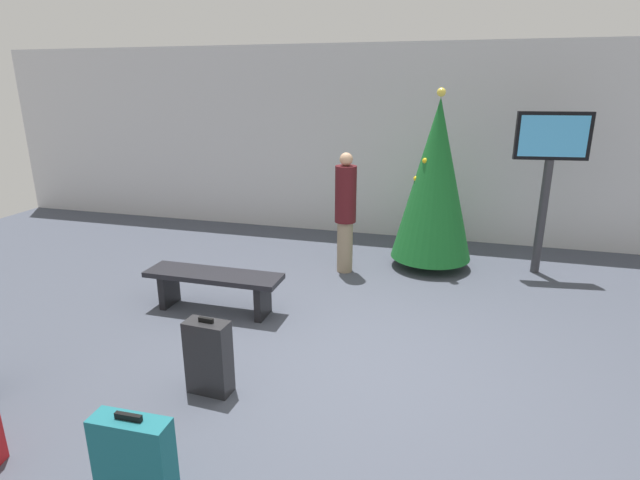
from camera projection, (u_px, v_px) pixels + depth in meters
name	position (u px, v px, depth m)	size (l,w,h in m)	color
ground_plane	(355.00, 363.00, 4.84)	(16.00, 16.00, 0.00)	#424754
back_wall	(411.00, 144.00, 8.45)	(16.00, 0.20, 3.24)	silver
holiday_tree	(435.00, 180.00, 7.01)	(1.15, 1.15, 2.55)	#4C3319
flight_info_kiosk	(549.00, 161.00, 6.70)	(0.96, 0.21, 2.25)	#333338
waiting_bench	(214.00, 282.00, 5.85)	(1.63, 0.44, 0.48)	black
traveller_0	(345.00, 210.00, 6.95)	(0.41, 0.41, 1.71)	gray
suitcase_1	(135.00, 465.00, 3.09)	(0.51, 0.19, 0.71)	#19606B
suitcase_3	(209.00, 357.00, 4.30)	(0.39, 0.21, 0.71)	#232326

